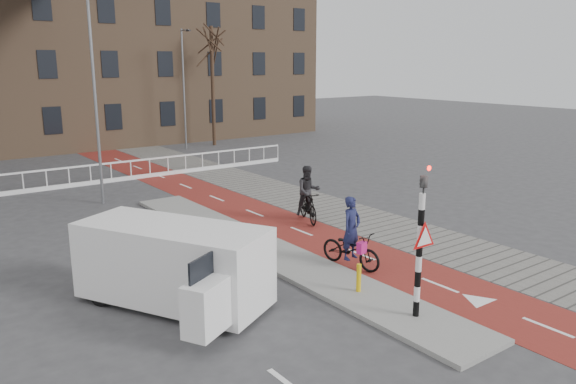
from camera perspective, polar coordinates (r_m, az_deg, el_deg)
ground at (r=15.16m, az=8.56°, el=-9.50°), size 120.00×120.00×0.00m
bike_lane at (r=23.63m, az=-6.07°, el=-1.11°), size 2.50×60.00×0.01m
sidewalk at (r=25.11m, az=-0.55°, el=-0.18°), size 3.00×60.00×0.01m
curb_island at (r=17.61m, az=-2.33°, el=-5.88°), size 1.80×16.00×0.12m
traffic_signal at (r=12.78m, az=13.34°, el=-4.56°), size 0.80×0.80×3.68m
bollard at (r=14.40m, az=7.20°, el=-8.63°), size 0.12×0.12×0.72m
cyclist_near at (r=16.24m, az=6.43°, el=-5.22°), size 1.05×2.10×2.07m
cyclist_far at (r=20.59m, az=2.06°, el=-0.70°), size 1.23×2.03×2.09m
van at (r=13.88m, az=-11.59°, el=-7.12°), size 3.87×4.98×2.00m
railing at (r=27.82m, az=-25.28°, el=0.49°), size 28.00×0.10×0.99m
tree_right at (r=39.83m, az=-7.65°, el=10.55°), size 0.25×0.25×8.12m
streetlight_near at (r=24.07m, az=-18.97°, el=8.56°), size 0.12×0.12×8.33m
streetlight_right at (r=38.40m, az=-10.53°, el=10.14°), size 0.12×0.12×7.83m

